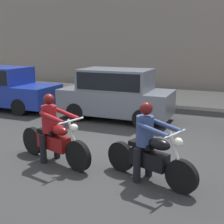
% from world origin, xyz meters
% --- Properties ---
extents(ground_plane, '(80.00, 80.00, 0.00)m').
position_xyz_m(ground_plane, '(0.00, 0.00, 0.00)').
color(ground_plane, '#2C2C2C').
extents(sidewalk_slab, '(40.00, 4.40, 0.14)m').
position_xyz_m(sidewalk_slab, '(0.00, 8.00, 0.07)').
color(sidewalk_slab, '#A8A399').
rests_on(sidewalk_slab, ground_plane).
extents(motorcycle_with_rider_denim_blue, '(2.01, 0.94, 1.59)m').
position_xyz_m(motorcycle_with_rider_denim_blue, '(1.61, -1.13, 0.65)').
color(motorcycle_with_rider_denim_blue, black).
rests_on(motorcycle_with_rider_denim_blue, ground_plane).
extents(motorcycle_with_rider_crimson, '(2.20, 0.91, 1.59)m').
position_xyz_m(motorcycle_with_rider_crimson, '(-0.67, -1.01, 0.64)').
color(motorcycle_with_rider_crimson, black).
rests_on(motorcycle_with_rider_crimson, ground_plane).
extents(parked_hatchback_slate_gray, '(3.94, 1.76, 1.80)m').
position_xyz_m(parked_hatchback_slate_gray, '(-0.80, 3.19, 0.93)').
color(parked_hatchback_slate_gray, slate).
rests_on(parked_hatchback_slate_gray, ground_plane).
extents(parked_sedan_cobalt_blue, '(4.76, 1.82, 1.72)m').
position_xyz_m(parked_sedan_cobalt_blue, '(-5.95, 3.13, 0.89)').
color(parked_sedan_cobalt_blue, navy).
rests_on(parked_sedan_cobalt_blue, ground_plane).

